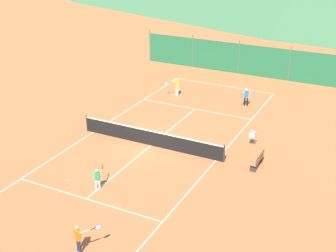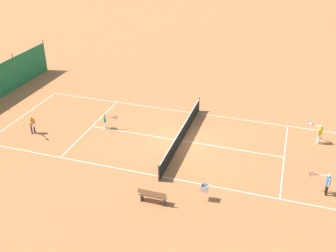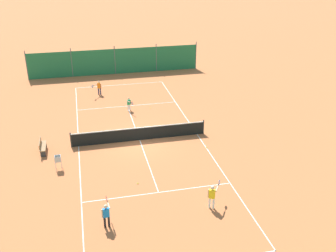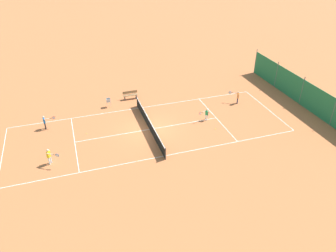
# 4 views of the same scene
# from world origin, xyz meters

# --- Properties ---
(ground_plane) EXTENTS (600.00, 600.00, 0.00)m
(ground_plane) POSITION_xyz_m (0.00, 0.00, 0.00)
(ground_plane) COLOR #BC6638
(court_line_markings) EXTENTS (8.25, 23.85, 0.01)m
(court_line_markings) POSITION_xyz_m (0.00, 0.00, 0.00)
(court_line_markings) COLOR white
(court_line_markings) RESTS_ON ground
(tennis_net) EXTENTS (9.18, 0.08, 1.06)m
(tennis_net) POSITION_xyz_m (0.00, 0.00, 0.50)
(tennis_net) COLOR #2D2D2D
(tennis_net) RESTS_ON ground
(player_far_baseline) EXTENTS (0.43, 1.07, 1.28)m
(player_far_baseline) POSITION_xyz_m (2.95, 8.59, 0.74)
(player_far_baseline) COLOR black
(player_far_baseline) RESTS_ON ground
(player_near_baseline) EXTENTS (0.86, 0.86, 1.27)m
(player_near_baseline) POSITION_xyz_m (2.07, -9.64, 0.74)
(player_near_baseline) COLOR #23284C
(player_near_baseline) RESTS_ON ground
(player_far_service) EXTENTS (0.87, 0.90, 1.31)m
(player_far_service) POSITION_xyz_m (-2.37, 8.30, 0.76)
(player_far_service) COLOR white
(player_far_service) RESTS_ON ground
(player_near_service) EXTENTS (0.41, 0.97, 1.10)m
(player_near_service) POSITION_xyz_m (-0.03, -5.34, 0.65)
(player_near_service) COLOR white
(player_near_service) RESTS_ON ground
(tennis_ball_near_corner) EXTENTS (0.07, 0.07, 0.07)m
(tennis_ball_near_corner) POSITION_xyz_m (-1.76, -5.51, 0.03)
(tennis_ball_near_corner) COLOR #CCE033
(tennis_ball_near_corner) RESTS_ON ground
(tennis_ball_alley_left) EXTENTS (0.07, 0.07, 0.07)m
(tennis_ball_alley_left) POSITION_xyz_m (0.96, 5.33, 0.03)
(tennis_ball_alley_left) COLOR #CCE033
(tennis_ball_alley_left) RESTS_ON ground
(tennis_ball_mid_court) EXTENTS (0.07, 0.07, 0.07)m
(tennis_ball_mid_court) POSITION_xyz_m (1.82, -6.23, 0.03)
(tennis_ball_mid_court) COLOR #CCE033
(tennis_ball_mid_court) RESTS_ON ground
(tennis_ball_alley_right) EXTENTS (0.07, 0.07, 0.07)m
(tennis_ball_alley_right) POSITION_xyz_m (-4.11, 2.11, 0.03)
(tennis_ball_alley_right) COLOR #CCE033
(tennis_ball_alley_right) RESTS_ON ground
(ball_hopper) EXTENTS (0.36, 0.36, 0.89)m
(ball_hopper) POSITION_xyz_m (5.31, 2.70, 0.65)
(ball_hopper) COLOR #B7B7BC
(ball_hopper) RESTS_ON ground
(courtside_bench) EXTENTS (0.36, 1.50, 0.84)m
(courtside_bench) POSITION_xyz_m (6.34, 0.30, 0.45)
(courtside_bench) COLOR olive
(courtside_bench) RESTS_ON ground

